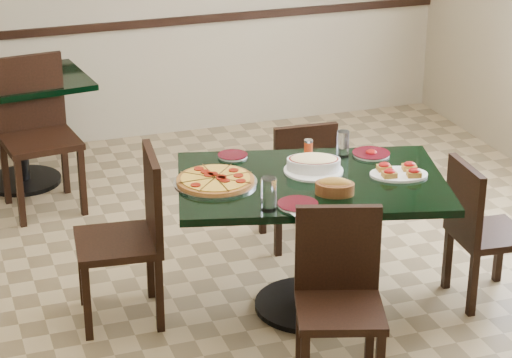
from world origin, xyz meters
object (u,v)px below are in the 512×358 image
object	(u,v)px
back_chair_near	(35,124)
bread_basket	(335,187)
back_table	(17,112)
bruschetta_platter	(399,172)
chair_far	(300,178)
main_table	(311,212)
pepperoni_pizza	(215,180)
chair_right	(478,226)
lasagna_casserole	(314,163)
chair_near	(339,290)
chair_left	(133,228)

from	to	relation	value
back_chair_near	bread_basket	world-z (taller)	back_chair_near
back_table	bruschetta_platter	size ratio (longest dim) A/B	2.98
back_table	bread_basket	bearing A→B (deg)	-69.51
chair_far	bruschetta_platter	xyz separation A→B (m)	(0.22, -0.82, 0.33)
main_table	pepperoni_pizza	bearing A→B (deg)	-178.57
bread_basket	chair_far	bearing A→B (deg)	105.48
chair_far	bread_basket	bearing A→B (deg)	81.70
chair_far	chair_right	bearing A→B (deg)	128.58
back_table	lasagna_casserole	bearing A→B (deg)	-66.07
chair_far	pepperoni_pizza	distance (m)	0.98
back_chair_near	bruschetta_platter	xyz separation A→B (m)	(1.61, -1.97, 0.21)
chair_far	pepperoni_pizza	size ratio (longest dim) A/B	1.90
bruschetta_platter	back_table	bearing A→B (deg)	143.09
back_table	chair_near	size ratio (longest dim) A/B	1.23
bread_basket	chair_left	bearing A→B (deg)	-178.22
chair_near	chair_right	world-z (taller)	chair_near
chair_far	chair_right	world-z (taller)	chair_far
bread_basket	bruschetta_platter	size ratio (longest dim) A/B	0.67
chair_near	lasagna_casserole	xyz separation A→B (m)	(0.17, 0.75, 0.32)
chair_near	bruschetta_platter	world-z (taller)	chair_near
chair_near	chair_left	xyz separation A→B (m)	(-0.77, 0.88, 0.04)
back_table	bruschetta_platter	bearing A→B (deg)	-61.39
pepperoni_pizza	bruschetta_platter	xyz separation A→B (m)	(0.93, -0.22, 0.01)
chair_far	main_table	bearing A→B (deg)	75.76
chair_far	back_chair_near	xyz separation A→B (m)	(-1.39, 1.15, 0.11)
bruschetta_platter	chair_left	bearing A→B (deg)	-176.02
chair_left	pepperoni_pizza	xyz separation A→B (m)	(0.41, -0.11, 0.25)
chair_right	chair_left	distance (m)	1.83
chair_near	back_chair_near	distance (m)	2.73
chair_right	bruschetta_platter	bearing A→B (deg)	80.70
back_table	lasagna_casserole	size ratio (longest dim) A/B	3.20
chair_near	chair_left	bearing A→B (deg)	149.15
back_table	chair_left	xyz separation A→B (m)	(0.35, -2.05, -0.01)
pepperoni_pizza	back_chair_near	bearing A→B (deg)	111.45
back_table	pepperoni_pizza	world-z (taller)	pepperoni_pizza
chair_left	bruschetta_platter	size ratio (longest dim) A/B	2.61
pepperoni_pizza	lasagna_casserole	bearing A→B (deg)	-1.79
chair_near	chair_left	size ratio (longest dim) A/B	0.93
chair_far	bread_basket	xyz separation A→B (m)	(-0.18, -0.92, 0.34)
main_table	lasagna_casserole	xyz separation A→B (m)	(0.05, 0.10, 0.23)
pepperoni_pizza	bruschetta_platter	size ratio (longest dim) A/B	1.22
chair_right	back_table	bearing A→B (deg)	45.13
lasagna_casserole	bruschetta_platter	bearing A→B (deg)	-6.35
main_table	back_table	distance (m)	2.59
bruschetta_platter	pepperoni_pizza	bearing A→B (deg)	-175.45
bruschetta_platter	main_table	bearing A→B (deg)	-175.37
chair_right	pepperoni_pizza	world-z (taller)	chair_right
main_table	chair_left	size ratio (longest dim) A/B	1.68
main_table	chair_left	bearing A→B (deg)	-179.38
chair_right	bread_basket	size ratio (longest dim) A/B	3.41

